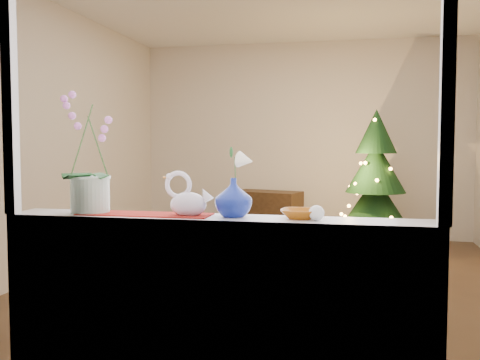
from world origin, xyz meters
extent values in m
plane|color=#372416|center=(0.00, 0.00, 0.00)|extent=(5.00, 5.00, 0.00)
cube|color=beige|center=(0.00, 2.50, 1.35)|extent=(4.50, 0.10, 2.70)
cube|color=beige|center=(0.00, -2.50, 1.35)|extent=(4.50, 0.10, 2.70)
cube|color=beige|center=(-2.25, 0.00, 1.35)|extent=(0.10, 5.00, 2.70)
cube|color=white|center=(0.00, -2.46, 0.44)|extent=(2.20, 0.08, 0.88)
cube|color=white|center=(0.00, -2.37, 0.90)|extent=(2.20, 0.26, 0.04)
cube|color=maroon|center=(-0.38, -2.37, 0.92)|extent=(0.70, 0.20, 0.01)
imported|color=navy|center=(0.09, -2.36, 1.03)|extent=(0.27, 0.27, 0.23)
sphere|color=silver|center=(0.51, -2.41, 0.96)|extent=(0.08, 0.08, 0.07)
imported|color=#914C0E|center=(0.43, -2.35, 0.94)|extent=(0.17, 0.17, 0.04)
cube|color=black|center=(-0.44, 2.08, 0.33)|extent=(0.97, 0.67, 0.66)
camera|label=1|loc=(0.68, -4.97, 1.28)|focal=40.00mm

